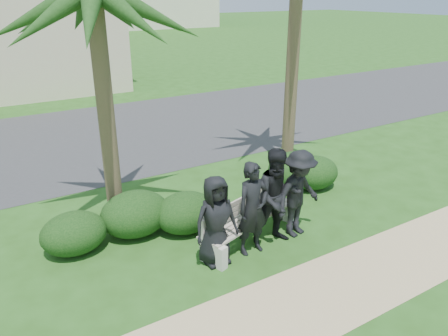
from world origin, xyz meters
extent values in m
plane|color=#234C15|center=(0.00, 0.00, 0.00)|extent=(160.00, 160.00, 0.00)
cube|color=tan|center=(0.00, -1.80, 0.00)|extent=(30.00, 1.60, 0.01)
cube|color=#2D2D30|center=(0.00, 8.00, 0.00)|extent=(160.00, 8.00, 0.01)
cube|color=beige|center=(-1.00, 18.00, 3.50)|extent=(8.00, 8.00, 7.00)
cube|color=#ADA291|center=(0.16, 0.14, 0.44)|extent=(2.38, 1.20, 0.04)
cube|color=#ADA291|center=(0.16, 0.37, 0.68)|extent=(2.23, 0.73, 0.27)
cube|color=beige|center=(-0.92, 0.14, 0.21)|extent=(0.31, 0.55, 0.43)
cube|color=beige|center=(1.25, 0.14, 0.21)|extent=(0.31, 0.55, 0.43)
imported|color=black|center=(-0.79, -0.13, 0.81)|extent=(0.81, 0.55, 1.63)
imported|color=black|center=(-0.06, -0.19, 0.87)|extent=(0.64, 0.43, 1.74)
imported|color=black|center=(0.53, -0.14, 0.93)|extent=(1.05, 0.90, 1.86)
imported|color=black|center=(1.03, -0.14, 0.87)|extent=(1.23, 0.85, 1.74)
ellipsoid|color=black|center=(-2.81, 1.52, 0.39)|extent=(1.19, 0.98, 0.78)
ellipsoid|color=black|center=(-1.63, 1.55, 0.44)|extent=(1.36, 1.13, 0.89)
ellipsoid|color=black|center=(-0.73, 1.14, 0.40)|extent=(1.24, 1.02, 0.81)
ellipsoid|color=black|center=(2.44, 1.61, 0.45)|extent=(1.39, 1.15, 0.91)
ellipsoid|color=black|center=(2.83, 1.35, 0.40)|extent=(1.23, 1.02, 0.80)
cylinder|color=brown|center=(-1.78, 2.27, 2.21)|extent=(0.32, 0.32, 4.42)
cylinder|color=brown|center=(3.13, 2.73, 3.10)|extent=(0.32, 0.32, 6.20)
camera|label=1|loc=(-4.08, -5.77, 4.44)|focal=35.00mm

